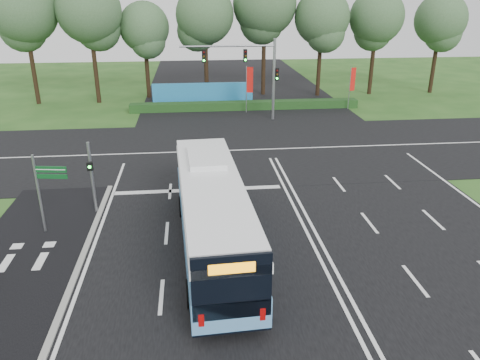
# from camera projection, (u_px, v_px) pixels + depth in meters

# --- Properties ---
(ground) EXTENTS (120.00, 120.00, 0.00)m
(ground) POSITION_uv_depth(u_px,v_px,m) (304.00, 227.00, 22.72)
(ground) COLOR #234D19
(ground) RESTS_ON ground
(road_main) EXTENTS (20.00, 120.00, 0.04)m
(road_main) POSITION_uv_depth(u_px,v_px,m) (304.00, 226.00, 22.71)
(road_main) COLOR black
(road_main) RESTS_ON ground
(road_cross) EXTENTS (120.00, 14.00, 0.05)m
(road_cross) POSITION_uv_depth(u_px,v_px,m) (265.00, 150.00, 33.78)
(road_cross) COLOR black
(road_cross) RESTS_ON ground
(bike_path) EXTENTS (5.00, 18.00, 0.06)m
(bike_path) POSITION_uv_depth(u_px,v_px,m) (15.00, 276.00, 18.72)
(bike_path) COLOR black
(bike_path) RESTS_ON ground
(kerb_strip) EXTENTS (0.25, 18.00, 0.12)m
(kerb_strip) POSITION_uv_depth(u_px,v_px,m) (77.00, 272.00, 18.95)
(kerb_strip) COLOR gray
(kerb_strip) RESTS_ON ground
(city_bus) EXTENTS (3.19, 12.48, 3.55)m
(city_bus) POSITION_uv_depth(u_px,v_px,m) (212.00, 213.00, 20.09)
(city_bus) COLOR #548FC4
(city_bus) RESTS_ON ground
(pedestrian_signal) EXTENTS (0.33, 0.43, 3.79)m
(pedestrian_signal) POSITION_uv_depth(u_px,v_px,m) (92.00, 175.00, 23.43)
(pedestrian_signal) COLOR gray
(pedestrian_signal) RESTS_ON ground
(street_sign) EXTENTS (1.50, 0.31, 3.87)m
(street_sign) POSITION_uv_depth(u_px,v_px,m) (45.00, 185.00, 21.31)
(street_sign) COLOR gray
(street_sign) RESTS_ON ground
(banner_flag_mid) EXTENTS (0.64, 0.16, 4.35)m
(banner_flag_mid) POSITION_uv_depth(u_px,v_px,m) (249.00, 83.00, 43.04)
(banner_flag_mid) COLOR gray
(banner_flag_mid) RESTS_ON ground
(banner_flag_right) EXTENTS (0.58, 0.23, 4.06)m
(banner_flag_right) POSITION_uv_depth(u_px,v_px,m) (352.00, 82.00, 44.50)
(banner_flag_right) COLOR gray
(banner_flag_right) RESTS_ON ground
(traffic_light_gantry) EXTENTS (8.41, 0.28, 7.00)m
(traffic_light_gantry) POSITION_uv_depth(u_px,v_px,m) (253.00, 67.00, 39.90)
(traffic_light_gantry) COLOR gray
(traffic_light_gantry) RESTS_ON ground
(hedge) EXTENTS (22.00, 1.20, 0.80)m
(hedge) POSITION_uv_depth(u_px,v_px,m) (245.00, 106.00, 45.17)
(hedge) COLOR #183914
(hedge) RESTS_ON ground
(blue_hoarding) EXTENTS (10.00, 0.30, 2.20)m
(blue_hoarding) POSITION_uv_depth(u_px,v_px,m) (203.00, 94.00, 46.82)
(blue_hoarding) COLOR #2078B1
(blue_hoarding) RESTS_ON ground
(eucalyptus_row) EXTENTS (48.39, 8.61, 12.78)m
(eucalyptus_row) POSITION_uv_depth(u_px,v_px,m) (228.00, 14.00, 47.41)
(eucalyptus_row) COLOR black
(eucalyptus_row) RESTS_ON ground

